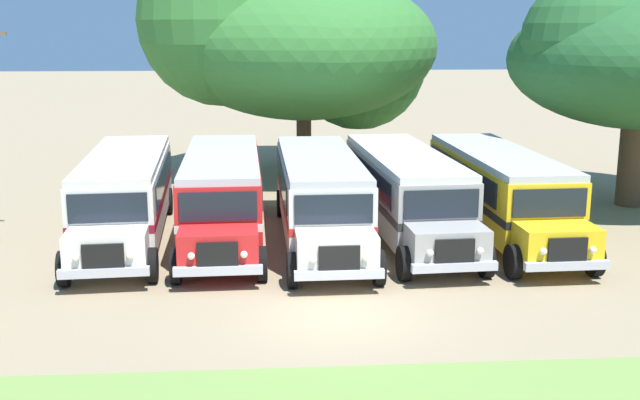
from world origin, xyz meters
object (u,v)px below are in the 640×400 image
parked_bus_slot_3 (405,189)px  parked_bus_slot_4 (500,188)px  parked_bus_slot_0 (125,192)px  broad_shade_tree (294,41)px  secondary_tree (636,57)px  parked_bus_slot_1 (222,191)px  parked_bus_slot_2 (320,193)px

parked_bus_slot_3 → parked_bus_slot_4: bearing=85.3°
parked_bus_slot_0 → parked_bus_slot_4: (12.75, -0.27, 0.00)m
parked_bus_slot_0 → broad_shade_tree: broad_shade_tree is taller
secondary_tree → parked_bus_slot_1: bearing=-165.7°
parked_bus_slot_2 → broad_shade_tree: broad_shade_tree is taller
parked_bus_slot_0 → broad_shade_tree: size_ratio=0.79×
broad_shade_tree → parked_bus_slot_3: bearing=-73.8°
parked_bus_slot_1 → parked_bus_slot_4: 9.51m
parked_bus_slot_1 → broad_shade_tree: size_ratio=0.79×
parked_bus_slot_1 → parked_bus_slot_3: same height
parked_bus_slot_2 → parked_bus_slot_0: bearing=-96.3°
parked_bus_slot_1 → broad_shade_tree: broad_shade_tree is taller
parked_bus_slot_1 → parked_bus_slot_3: (6.24, -0.16, 0.00)m
parked_bus_slot_1 → parked_bus_slot_2: size_ratio=1.00×
parked_bus_slot_0 → secondary_tree: secondary_tree is taller
parked_bus_slot_2 → parked_bus_slot_4: size_ratio=1.00×
parked_bus_slot_2 → secondary_tree: secondary_tree is taller
parked_bus_slot_0 → parked_bus_slot_3: bearing=85.1°
parked_bus_slot_1 → parked_bus_slot_4: bearing=87.0°
parked_bus_slot_2 → parked_bus_slot_3: 2.99m
parked_bus_slot_2 → secondary_tree: 14.27m
parked_bus_slot_3 → secondary_tree: secondary_tree is taller
parked_bus_slot_4 → secondary_tree: 8.95m
parked_bus_slot_3 → parked_bus_slot_4: same height
parked_bus_slot_0 → parked_bus_slot_3: same height
parked_bus_slot_1 → parked_bus_slot_3: 6.24m
parked_bus_slot_0 → secondary_tree: bearing=98.2°
parked_bus_slot_1 → broad_shade_tree: bearing=164.2°
parked_bus_slot_4 → secondary_tree: (6.57, 4.34, 4.26)m
broad_shade_tree → secondary_tree: 15.08m
parked_bus_slot_1 → parked_bus_slot_0: bearing=-92.2°
parked_bus_slot_3 → broad_shade_tree: size_ratio=0.79×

